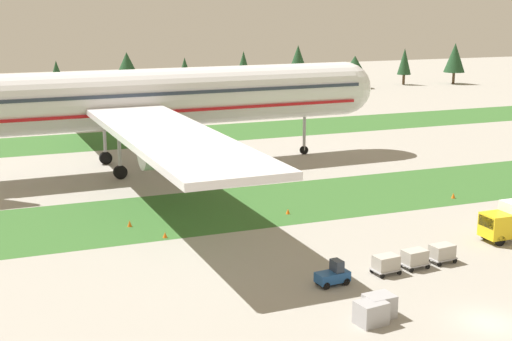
# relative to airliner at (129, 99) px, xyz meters

# --- Properties ---
(ground_plane) EXTENTS (400.00, 400.00, 0.00)m
(ground_plane) POSITION_rel_airliner_xyz_m (13.04, -54.66, -9.27)
(ground_plane) COLOR gray
(grass_strip_near) EXTENTS (320.00, 15.80, 0.01)m
(grass_strip_near) POSITION_rel_airliner_xyz_m (13.04, -21.74, -9.27)
(grass_strip_near) COLOR #336028
(grass_strip_near) RESTS_ON ground
(grass_strip_far) EXTENTS (320.00, 15.80, 0.01)m
(grass_strip_far) POSITION_rel_airliner_xyz_m (13.04, 21.85, -9.27)
(grass_strip_far) COLOR #336028
(grass_strip_far) RESTS_ON ground
(airliner) EXTENTS (70.70, 86.92, 25.85)m
(airliner) POSITION_rel_airliner_xyz_m (0.00, 0.00, 0.00)
(airliner) COLOR silver
(airliner) RESTS_ON ground
(baggage_tug) EXTENTS (2.72, 1.55, 1.97)m
(baggage_tug) POSITION_rel_airliner_xyz_m (6.27, -44.78, -8.46)
(baggage_tug) COLOR #1E4C8E
(baggage_tug) RESTS_ON ground
(cargo_dolly_lead) EXTENTS (2.34, 1.71, 1.55)m
(cargo_dolly_lead) POSITION_rel_airliner_xyz_m (11.27, -44.28, -8.35)
(cargo_dolly_lead) COLOR #A3A3A8
(cargo_dolly_lead) RESTS_ON ground
(cargo_dolly_second) EXTENTS (2.34, 1.71, 1.55)m
(cargo_dolly_second) POSITION_rel_airliner_xyz_m (14.16, -44.00, -8.35)
(cargo_dolly_second) COLOR #A3A3A8
(cargo_dolly_second) RESTS_ON ground
(cargo_dolly_third) EXTENTS (2.34, 1.71, 1.55)m
(cargo_dolly_third) POSITION_rel_airliner_xyz_m (17.04, -43.71, -8.35)
(cargo_dolly_third) COLOR #A3A3A8
(cargo_dolly_third) RESTS_ON ground
(uld_container_0) EXTENTS (2.20, 1.86, 1.60)m
(uld_container_0) POSITION_rel_airliner_xyz_m (5.45, -51.89, -8.47)
(uld_container_0) COLOR #A3A3A8
(uld_container_0) RESTS_ON ground
(uld_container_1) EXTENTS (2.13, 1.77, 1.62)m
(uld_container_1) POSITION_rel_airliner_xyz_m (6.55, -51.13, -8.47)
(uld_container_1) COLOR #A3A3A8
(uld_container_1) RESTS_ON ground
(taxiway_marker_0) EXTENTS (0.44, 0.44, 0.52)m
(taxiway_marker_0) POSITION_rel_airliner_xyz_m (-2.96, -28.85, -9.01)
(taxiway_marker_0) COLOR orange
(taxiway_marker_0) RESTS_ON ground
(taxiway_marker_1) EXTENTS (0.44, 0.44, 0.54)m
(taxiway_marker_1) POSITION_rel_airliner_xyz_m (10.78, -26.01, -9.00)
(taxiway_marker_1) COLOR orange
(taxiway_marker_1) RESTS_ON ground
(taxiway_marker_2) EXTENTS (0.44, 0.44, 0.61)m
(taxiway_marker_2) POSITION_rel_airliner_xyz_m (30.46, -27.14, -8.97)
(taxiway_marker_2) COLOR orange
(taxiway_marker_2) RESTS_ON ground
(taxiway_marker_3) EXTENTS (0.44, 0.44, 0.64)m
(taxiway_marker_3) POSITION_rel_airliner_xyz_m (-5.33, -24.31, -8.95)
(taxiway_marker_3) COLOR orange
(taxiway_marker_3) RESTS_ON ground
(distant_tree_line) EXTENTS (184.71, 10.22, 12.49)m
(distant_tree_line) POSITION_rel_airliner_xyz_m (13.66, 71.26, -2.44)
(distant_tree_line) COLOR #4C3823
(distant_tree_line) RESTS_ON ground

